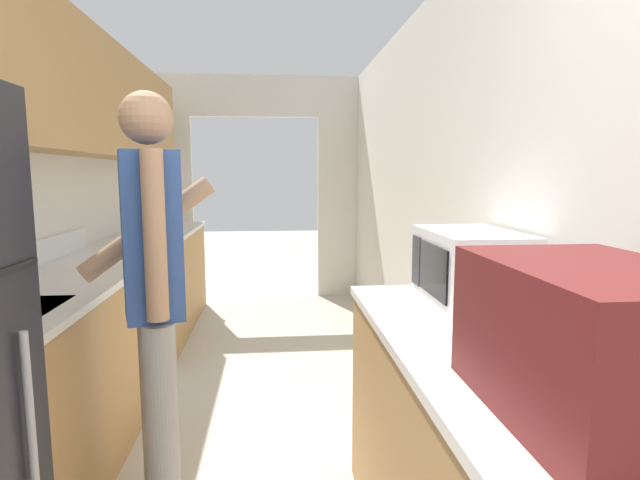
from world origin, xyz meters
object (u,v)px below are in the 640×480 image
microwave (470,267)px  knife (145,241)px  range_oven (113,324)px  person (154,300)px  suitcase (592,341)px

microwave → knife: size_ratio=1.62×
range_oven → person: 1.48m
range_oven → suitcase: size_ratio=1.75×
range_oven → knife: (0.08, 0.61, 0.46)m
person → microwave: (1.24, -0.06, 0.12)m
suitcase → microwave: bearing=83.1°
range_oven → knife: size_ratio=3.27×
range_oven → microwave: 2.34m
range_oven → suitcase: 2.91m
suitcase → knife: suitcase is taller
suitcase → knife: size_ratio=1.87×
suitcase → microwave: 0.94m
person → suitcase: size_ratio=2.87×
microwave → knife: 2.62m
suitcase → knife: 3.31m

